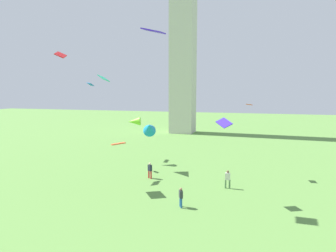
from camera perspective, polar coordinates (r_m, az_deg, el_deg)
The scene contains 13 objects.
monument_obelisk at distance 67.11m, azimuth 2.97°, elevation 21.56°, with size 4.98×4.98×52.49m.
person_0 at distance 31.12m, azimuth -3.51°, elevation -8.36°, with size 0.50×0.45×1.68m.
person_1 at distance 28.53m, azimuth 11.43°, elevation -9.83°, with size 0.53×0.27×1.72m.
person_2 at distance 23.71m, azimuth 2.49°, elevation -13.36°, with size 0.40×0.47×1.58m.
kite_flying_0 at distance 27.06m, azimuth -9.59°, elevation -3.38°, with size 1.92×2.12×0.48m.
kite_flying_2 at distance 37.38m, azimuth -6.54°, elevation 0.87°, with size 1.80×1.43×1.18m.
kite_flying_3 at distance 32.18m, azimuth 15.36°, elevation 4.00°, with size 0.71×0.99×0.19m.
kite_flying_4 at distance 41.72m, azimuth -12.30°, elevation 8.98°, with size 1.14×1.84×0.98m.
kite_flying_5 at distance 36.39m, azimuth -14.72°, elevation 7.78°, with size 1.02×0.94×0.45m.
kite_flying_6 at distance 24.37m, azimuth 10.74°, elevation 0.60°, with size 1.44×1.32×0.79m.
kite_flying_7 at distance 24.15m, azimuth -2.85°, elevation 17.82°, with size 1.73×1.22×0.57m.
kite_flying_8 at distance 34.22m, azimuth -20.00°, elevation 12.76°, with size 1.34×1.75×0.90m.
kite_flying_9 at distance 33.20m, azimuth -3.61°, elevation -0.39°, with size 2.19×2.80×2.17m.
Camera 1 is at (4.73, -6.35, 9.03)m, focal length 31.63 mm.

